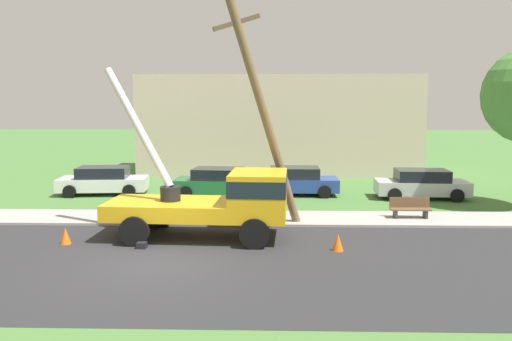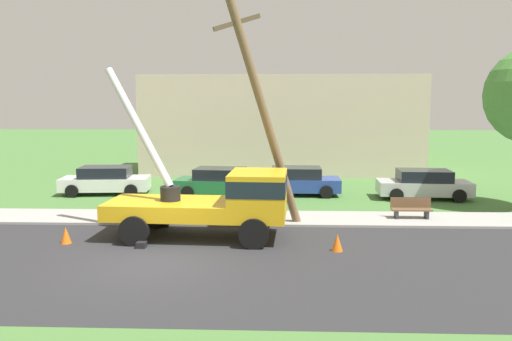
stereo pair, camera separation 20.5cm
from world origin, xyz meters
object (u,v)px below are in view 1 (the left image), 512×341
Objects in this scene: traffic_cone_behind at (66,236)px; parked_sedan_blue at (294,181)px; parked_sedan_white at (103,181)px; parked_sedan_silver at (421,184)px; park_bench at (410,209)px; parked_sedan_green at (219,182)px; traffic_cone_ahead at (338,242)px; leaning_utility_pole at (263,110)px; utility_truck at (221,198)px.

traffic_cone_behind is 0.13× the size of parked_sedan_blue.
parked_sedan_white is 16.01m from parked_sedan_silver.
park_bench is at bearing -111.02° from parked_sedan_silver.
parked_sedan_green is (4.26, 8.88, 0.43)m from traffic_cone_behind.
parked_sedan_white is 5.98m from parked_sedan_green.
traffic_cone_ahead is at bearing -3.47° from traffic_cone_behind.
traffic_cone_ahead is 9.03m from traffic_cone_behind.
parked_sedan_green reaches higher than traffic_cone_behind.
parked_sedan_green is 3.87m from parked_sedan_blue.
leaning_utility_pole is 15.46× the size of traffic_cone_ahead.
leaning_utility_pole reaches higher than parked_sedan_white.
parked_sedan_blue reaches higher than traffic_cone_behind.
traffic_cone_ahead is (3.86, -1.46, -1.13)m from utility_truck.
parked_sedan_silver reaches higher than traffic_cone_ahead.
utility_truck is at bearing -139.95° from parked_sedan_silver.
parked_sedan_blue is (-0.92, 9.94, 0.43)m from traffic_cone_ahead.
traffic_cone_ahead is at bearing -20.66° from utility_truck.
traffic_cone_behind is 0.12× the size of parked_sedan_white.
parked_sedan_green and parked_sedan_silver have the same top height.
utility_truck is 12.06× the size of traffic_cone_behind.
utility_truck is 10.83m from parked_sedan_white.
parked_sedan_blue is at bearing 49.27° from traffic_cone_behind.
traffic_cone_ahead is 0.35× the size of park_bench.
traffic_cone_behind is at bearing -169.97° from utility_truck.
parked_sedan_blue reaches higher than park_bench.
parked_sedan_green is at bearing 116.78° from traffic_cone_ahead.
parked_sedan_blue is at bearing 172.68° from parked_sedan_silver.
traffic_cone_behind is at bearing -130.73° from parked_sedan_blue.
parked_sedan_white is (-6.85, 8.36, -0.70)m from utility_truck.
traffic_cone_behind is at bearing -162.78° from park_bench.
traffic_cone_behind is at bearing -158.20° from leaning_utility_pole.
parked_sedan_blue is at bearing 95.30° from traffic_cone_ahead.
parked_sedan_blue and parked_sedan_silver have the same top height.
parked_sedan_silver is at bearing 60.00° from traffic_cone_ahead.
parked_sedan_silver is (6.20, -0.80, 0.00)m from parked_sedan_blue.
parked_sedan_silver is at bearing 37.70° from leaning_utility_pole.
parked_sedan_blue is 0.98× the size of parked_sedan_silver.
parked_sedan_white and parked_sedan_silver have the same top height.
leaning_utility_pole is 1.90× the size of parked_sedan_green.
utility_truck reaches higher than parked_sedan_blue.
leaning_utility_pole is at bearing -168.14° from park_bench.
utility_truck reaches higher than park_bench.
parked_sedan_silver is 2.80× the size of park_bench.
park_bench is (4.38, -5.53, -0.25)m from parked_sedan_blue.
park_bench is at bearing 21.97° from utility_truck.
park_bench is (12.47, 3.87, 0.18)m from traffic_cone_behind.
parked_sedan_green is at bearing 96.37° from utility_truck.
park_bench reaches higher than traffic_cone_ahead.
traffic_cone_ahead is 10.57m from parked_sedan_silver.
leaning_utility_pole is at bearing 127.68° from traffic_cone_ahead.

